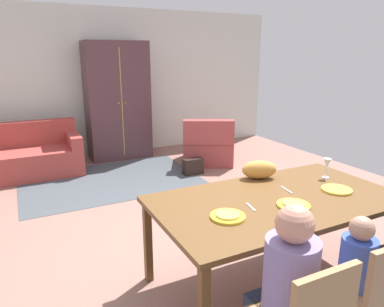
% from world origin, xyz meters
% --- Properties ---
extents(ground_plane, '(7.15, 6.08, 0.02)m').
position_xyz_m(ground_plane, '(0.00, 0.44, -0.01)').
color(ground_plane, '#8C6357').
extents(back_wall, '(7.15, 0.10, 2.70)m').
position_xyz_m(back_wall, '(0.00, 3.53, 1.35)').
color(back_wall, silver).
rests_on(back_wall, ground_plane).
extents(dining_table, '(1.99, 1.09, 0.76)m').
position_xyz_m(dining_table, '(0.27, -1.18, 0.70)').
color(dining_table, brown).
rests_on(dining_table, ground_plane).
extents(plate_near_man, '(0.25, 0.25, 0.02)m').
position_xyz_m(plate_near_man, '(-0.28, -1.30, 0.77)').
color(plate_near_man, yellow).
rests_on(plate_near_man, dining_table).
extents(pizza_near_man, '(0.17, 0.17, 0.01)m').
position_xyz_m(pizza_near_man, '(-0.28, -1.30, 0.78)').
color(pizza_near_man, gold).
rests_on(pizza_near_man, plate_near_man).
extents(plate_near_child, '(0.25, 0.25, 0.02)m').
position_xyz_m(plate_near_child, '(0.27, -1.36, 0.77)').
color(plate_near_child, yellow).
rests_on(plate_near_child, dining_table).
extents(pizza_near_child, '(0.17, 0.17, 0.01)m').
position_xyz_m(pizza_near_child, '(0.27, -1.36, 0.78)').
color(pizza_near_child, gold).
rests_on(pizza_near_child, plate_near_child).
extents(plate_near_woman, '(0.25, 0.25, 0.02)m').
position_xyz_m(plate_near_woman, '(0.82, -1.28, 0.77)').
color(plate_near_woman, yellow).
rests_on(plate_near_woman, dining_table).
extents(wine_glass, '(0.07, 0.07, 0.19)m').
position_xyz_m(wine_glass, '(0.99, -1.00, 0.89)').
color(wine_glass, silver).
rests_on(wine_glass, dining_table).
extents(fork, '(0.04, 0.15, 0.01)m').
position_xyz_m(fork, '(-0.03, -1.23, 0.76)').
color(fork, silver).
rests_on(fork, dining_table).
extents(knife, '(0.04, 0.17, 0.01)m').
position_xyz_m(knife, '(0.45, -1.08, 0.76)').
color(knife, silver).
rests_on(knife, dining_table).
extents(person_man, '(0.30, 0.40, 1.11)m').
position_xyz_m(person_man, '(-0.27, -1.91, 0.51)').
color(person_man, '#2B3A4F').
rests_on(person_man, ground_plane).
extents(dining_chair_child, '(0.44, 0.44, 0.87)m').
position_xyz_m(dining_chair_child, '(0.27, -2.09, 0.49)').
color(dining_chair_child, '#9C7750').
rests_on(dining_chair_child, ground_plane).
extents(person_child, '(0.22, 0.29, 0.92)m').
position_xyz_m(person_child, '(0.27, -1.92, 0.43)').
color(person_child, '#3F354D').
rests_on(person_child, ground_plane).
extents(cat, '(0.36, 0.27, 0.17)m').
position_xyz_m(cat, '(0.42, -0.74, 0.84)').
color(cat, gold).
rests_on(cat, dining_table).
extents(area_rug, '(2.60, 1.80, 0.01)m').
position_xyz_m(area_rug, '(-0.34, 1.92, 0.00)').
color(area_rug, '#454B52').
rests_on(area_rug, ground_plane).
extents(couch, '(1.94, 0.86, 0.82)m').
position_xyz_m(couch, '(-1.60, 2.78, 0.30)').
color(couch, '#A43E37').
rests_on(couch, ground_plane).
extents(armchair, '(1.15, 1.15, 0.82)m').
position_xyz_m(armchair, '(1.46, 2.07, 0.32)').
color(armchair, '#953C3A').
rests_on(armchair, ground_plane).
extents(armoire, '(1.10, 0.59, 2.10)m').
position_xyz_m(armoire, '(0.17, 3.14, 1.05)').
color(armoire, '#4F3136').
rests_on(armoire, ground_plane).
extents(handbag, '(0.32, 0.16, 0.26)m').
position_xyz_m(handbag, '(0.93, 1.62, 0.13)').
color(handbag, black).
rests_on(handbag, ground_plane).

